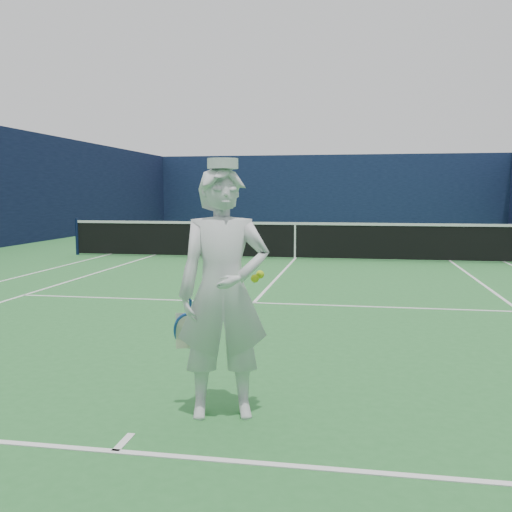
{
  "coord_description": "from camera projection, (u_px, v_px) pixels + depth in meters",
  "views": [
    {
      "loc": [
        1.62,
        -15.45,
        1.79
      ],
      "look_at": [
        0.6,
        -9.59,
        1.14
      ],
      "focal_mm": 40.0,
      "sensor_mm": 36.0,
      "label": 1
    }
  ],
  "objects": [
    {
      "name": "ground",
      "position": [
        295.0,
        259.0,
        15.6
      ],
      "size": [
        80.0,
        80.0,
        0.0
      ],
      "primitive_type": "plane",
      "color": "#2B7233",
      "rests_on": "ground"
    },
    {
      "name": "court_markings",
      "position": [
        295.0,
        259.0,
        15.6
      ],
      "size": [
        11.03,
        23.83,
        0.01
      ],
      "color": "white",
      "rests_on": "ground"
    },
    {
      "name": "windscreen_fence",
      "position": [
        295.0,
        185.0,
        15.38
      ],
      "size": [
        20.12,
        36.12,
        4.0
      ],
      "color": "#0F1938",
      "rests_on": "ground"
    },
    {
      "name": "tennis_net",
      "position": [
        295.0,
        239.0,
        15.54
      ],
      "size": [
        12.88,
        0.09,
        1.07
      ],
      "color": "#141E4C",
      "rests_on": "ground"
    },
    {
      "name": "tennis_player",
      "position": [
        223.0,
        293.0,
        4.52
      ],
      "size": [
        0.89,
        0.66,
        2.06
      ],
      "rotation": [
        0.0,
        0.0,
        0.27
      ],
      "color": "white",
      "rests_on": "ground"
    }
  ]
}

